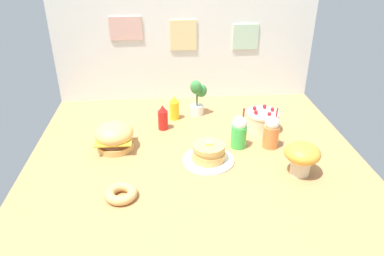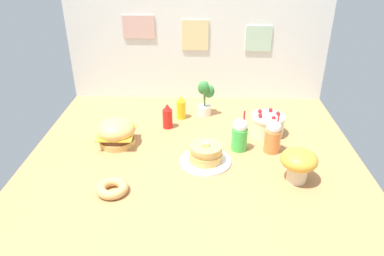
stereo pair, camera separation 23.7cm
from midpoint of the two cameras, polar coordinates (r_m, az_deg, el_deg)
ground_plane at (r=2.36m, az=3.14°, el=-4.72°), size 2.12×1.95×0.02m
back_wall at (r=3.06m, az=3.09°, el=13.06°), size 2.12×0.04×0.95m
burger at (r=2.48m, az=-9.04°, el=-0.77°), size 0.25×0.25×0.18m
pancake_stack at (r=2.28m, az=5.12°, el=-4.27°), size 0.32×0.32×0.14m
layer_cake at (r=2.66m, az=14.19°, el=0.46°), size 0.24×0.24×0.17m
ketchup_bottle at (r=2.66m, az=-1.30°, el=1.73°), size 0.07×0.07×0.19m
mustard_bottle at (r=2.80m, az=0.71°, el=3.15°), size 0.07×0.07×0.19m
cream_soda_cup at (r=2.41m, az=10.25°, el=-1.07°), size 0.10×0.10×0.28m
orange_float_cup at (r=2.44m, az=15.24°, el=-1.31°), size 0.10×0.10×0.28m
donut_pink_glaze at (r=2.06m, az=-9.09°, el=-9.34°), size 0.18×0.18×0.05m
potted_plant at (r=2.83m, az=4.44°, el=4.87°), size 0.13×0.12×0.29m
mushroom_stool at (r=2.19m, az=19.32°, el=-5.19°), size 0.21×0.21×0.20m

